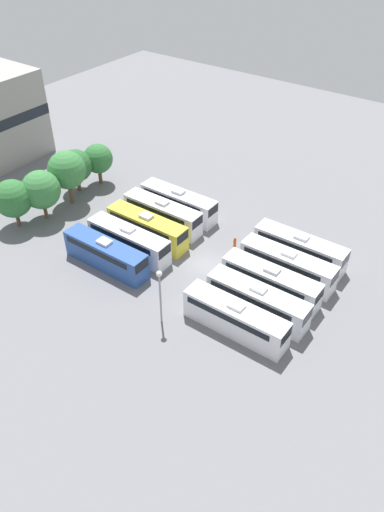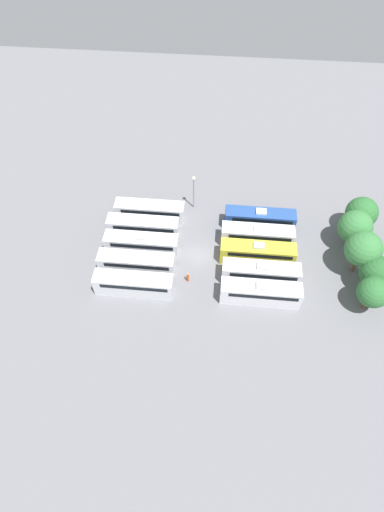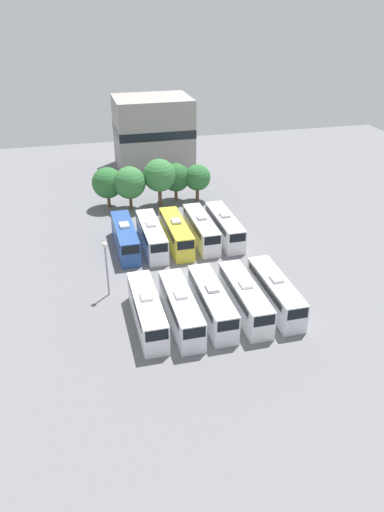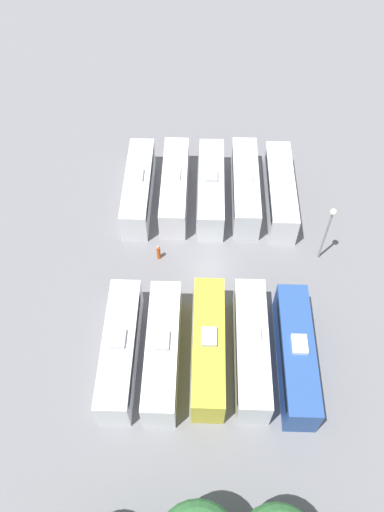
{
  "view_description": "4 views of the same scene",
  "coord_description": "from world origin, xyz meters",
  "px_view_note": "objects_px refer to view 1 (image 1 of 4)",
  "views": [
    {
      "loc": [
        -38.44,
        -25.98,
        37.28
      ],
      "look_at": [
        -1.51,
        0.73,
        1.86
      ],
      "focal_mm": 35.0,
      "sensor_mm": 36.0,
      "label": 1
    },
    {
      "loc": [
        37.41,
        2.35,
        48.97
      ],
      "look_at": [
        1.27,
        -1.0,
        1.54
      ],
      "focal_mm": 28.0,
      "sensor_mm": 36.0,
      "label": 2
    },
    {
      "loc": [
        -13.25,
        -51.4,
        31.22
      ],
      "look_at": [
        0.41,
        1.83,
        1.71
      ],
      "focal_mm": 35.0,
      "sensor_mm": 36.0,
      "label": 3
    },
    {
      "loc": [
        0.76,
        26.54,
        38.31
      ],
      "look_at": [
        1.51,
        0.5,
        2.83
      ],
      "focal_mm": 35.0,
      "sensor_mm": 36.0,
      "label": 4
    }
  ],
  "objects_px": {
    "bus_7": "(147,227)",
    "tree_0": "(13,199)",
    "bus_3": "(287,265)",
    "bus_5": "(106,253)",
    "worker_person": "(235,243)",
    "bus_0": "(235,318)",
    "bus_2": "(270,281)",
    "bus_4": "(300,248)",
    "tree_3": "(76,166)",
    "tree_4": "(98,159)",
    "bus_9": "(178,202)",
    "bus_1": "(257,300)",
    "bus_6": "(129,240)",
    "light_pole": "(160,288)",
    "tree_1": "(41,190)",
    "bus_8": "(162,213)",
    "tree_2": "(67,170)"
  },
  "relations": [
    {
      "from": "tree_4",
      "to": "tree_1",
      "type": "bearing_deg",
      "value": -176.05
    },
    {
      "from": "bus_0",
      "to": "bus_2",
      "type": "xyz_separation_m",
      "value": [
        6.96,
        -0.18,
        0.0
      ]
    },
    {
      "from": "bus_2",
      "to": "light_pole",
      "type": "bearing_deg",
      "value": 145.71
    },
    {
      "from": "tree_3",
      "to": "tree_4",
      "type": "relative_size",
      "value": 1.02
    },
    {
      "from": "bus_2",
      "to": "tree_1",
      "type": "xyz_separation_m",
      "value": [
        -4.12,
        31.78,
        2.53
      ]
    },
    {
      "from": "bus_7",
      "to": "light_pole",
      "type": "xyz_separation_m",
      "value": [
        -10.38,
        -10.57,
        2.83
      ]
    },
    {
      "from": "tree_1",
      "to": "bus_7",
      "type": "bearing_deg",
      "value": -73.45
    },
    {
      "from": "bus_0",
      "to": "bus_9",
      "type": "bearing_deg",
      "value": 51.59
    },
    {
      "from": "bus_1",
      "to": "bus_0",
      "type": "bearing_deg",
      "value": 171.64
    },
    {
      "from": "bus_2",
      "to": "tree_0",
      "type": "xyz_separation_m",
      "value": [
        -7.45,
        33.36,
        2.27
      ]
    },
    {
      "from": "bus_2",
      "to": "bus_4",
      "type": "bearing_deg",
      "value": 0.99
    },
    {
      "from": "worker_person",
      "to": "tree_4",
      "type": "bearing_deg",
      "value": 84.85
    },
    {
      "from": "bus_5",
      "to": "light_pole",
      "type": "relative_size",
      "value": 1.65
    },
    {
      "from": "bus_7",
      "to": "worker_person",
      "type": "xyz_separation_m",
      "value": [
        4.74,
        -10.05,
        -1.0
      ]
    },
    {
      "from": "bus_0",
      "to": "worker_person",
      "type": "relative_size",
      "value": 6.18
    },
    {
      "from": "bus_7",
      "to": "tree_1",
      "type": "relative_size",
      "value": 1.61
    },
    {
      "from": "light_pole",
      "to": "tree_2",
      "type": "relative_size",
      "value": 0.87
    },
    {
      "from": "bus_9",
      "to": "worker_person",
      "type": "distance_m",
      "value": 10.73
    },
    {
      "from": "bus_6",
      "to": "bus_8",
      "type": "relative_size",
      "value": 1.0
    },
    {
      "from": "bus_0",
      "to": "tree_3",
      "type": "relative_size",
      "value": 1.78
    },
    {
      "from": "bus_5",
      "to": "bus_6",
      "type": "distance_m",
      "value": 3.55
    },
    {
      "from": "bus_8",
      "to": "tree_1",
      "type": "xyz_separation_m",
      "value": [
        -7.87,
        13.77,
        2.53
      ]
    },
    {
      "from": "tree_0",
      "to": "bus_9",
      "type": "bearing_deg",
      "value": -46.54
    },
    {
      "from": "bus_2",
      "to": "tree_3",
      "type": "xyz_separation_m",
      "value": [
        3.7,
        33.6,
        2.12
      ]
    },
    {
      "from": "worker_person",
      "to": "bus_3",
      "type": "bearing_deg",
      "value": -98.68
    },
    {
      "from": "worker_person",
      "to": "light_pole",
      "type": "height_order",
      "value": "light_pole"
    },
    {
      "from": "bus_7",
      "to": "tree_0",
      "type": "xyz_separation_m",
      "value": [
        -7.55,
        15.78,
        2.27
      ]
    },
    {
      "from": "light_pole",
      "to": "tree_4",
      "type": "height_order",
      "value": "light_pole"
    },
    {
      "from": "bus_5",
      "to": "worker_person",
      "type": "height_order",
      "value": "bus_5"
    },
    {
      "from": "bus_3",
      "to": "tree_0",
      "type": "distance_m",
      "value": 35.36
    },
    {
      "from": "bus_5",
      "to": "tree_1",
      "type": "relative_size",
      "value": 1.61
    },
    {
      "from": "bus_6",
      "to": "bus_0",
      "type": "bearing_deg",
      "value": -101.76
    },
    {
      "from": "bus_7",
      "to": "tree_0",
      "type": "bearing_deg",
      "value": 115.57
    },
    {
      "from": "bus_9",
      "to": "tree_4",
      "type": "distance_m",
      "value": 14.75
    },
    {
      "from": "tree_0",
      "to": "tree_1",
      "type": "xyz_separation_m",
      "value": [
        3.33,
        -1.58,
        0.27
      ]
    },
    {
      "from": "bus_0",
      "to": "bus_4",
      "type": "distance_m",
      "value": 14.28
    },
    {
      "from": "bus_3",
      "to": "light_pole",
      "type": "xyz_separation_m",
      "value": [
        -13.95,
        7.14,
        2.83
      ]
    },
    {
      "from": "tree_1",
      "to": "tree_3",
      "type": "height_order",
      "value": "tree_1"
    },
    {
      "from": "bus_4",
      "to": "worker_person",
      "type": "xyz_separation_m",
      "value": [
        -2.49,
        7.41,
        -1.0
      ]
    },
    {
      "from": "tree_3",
      "to": "bus_3",
      "type": "bearing_deg",
      "value": -90.05
    },
    {
      "from": "bus_8",
      "to": "bus_9",
      "type": "relative_size",
      "value": 1.0
    },
    {
      "from": "bus_9",
      "to": "tree_3",
      "type": "distance_m",
      "value": 16.15
    },
    {
      "from": "tree_0",
      "to": "tree_1",
      "type": "distance_m",
      "value": 3.69
    },
    {
      "from": "bus_4",
      "to": "tree_2",
      "type": "height_order",
      "value": "tree_2"
    },
    {
      "from": "bus_7",
      "to": "tree_4",
      "type": "xyz_separation_m",
      "value": [
        7.0,
        14.97,
        2.15
      ]
    },
    {
      "from": "worker_person",
      "to": "bus_0",
      "type": "bearing_deg",
      "value": -148.06
    },
    {
      "from": "bus_8",
      "to": "bus_4",
      "type": "bearing_deg",
      "value": -78.7
    },
    {
      "from": "bus_1",
      "to": "bus_6",
      "type": "height_order",
      "value": "same"
    },
    {
      "from": "bus_6",
      "to": "light_pole",
      "type": "xyz_separation_m",
      "value": [
        -6.95,
        -10.59,
        2.83
      ]
    },
    {
      "from": "bus_5",
      "to": "light_pole",
      "type": "bearing_deg",
      "value": -107.29
    }
  ]
}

